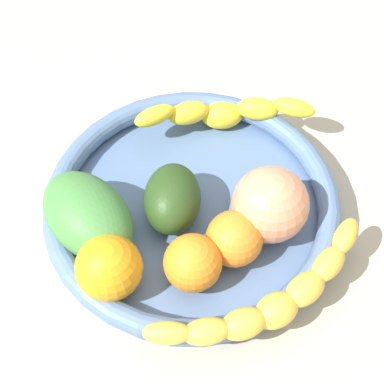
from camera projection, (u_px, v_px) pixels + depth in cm
name	position (u px, v px, depth cm)	size (l,w,h in cm)	color
kitchen_counter	(192.00, 224.00, 65.68)	(120.00, 120.00, 3.00)	#AEA795
fruit_bowl	(192.00, 206.00, 62.71)	(31.59, 31.59, 4.16)	#526F9A
banana_draped_left	(223.00, 113.00, 67.42)	(15.52, 15.89, 5.06)	yellow
banana_draped_right	(271.00, 300.00, 54.48)	(10.82, 23.73, 3.84)	yellow
orange_front	(234.00, 239.00, 57.51)	(5.74, 5.74, 5.74)	orange
orange_mid_left	(193.00, 263.00, 55.96)	(5.74, 5.74, 5.74)	orange
orange_mid_right	(109.00, 268.00, 55.21)	(6.51, 6.51, 6.51)	orange
peach_blush	(270.00, 205.00, 58.56)	(7.89, 7.89, 7.89)	#E6926C
avocado_dark	(172.00, 199.00, 60.23)	(8.12, 5.92, 5.83)	#27431B
mango_green	(88.00, 216.00, 58.70)	(11.63, 7.66, 6.38)	#42813E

